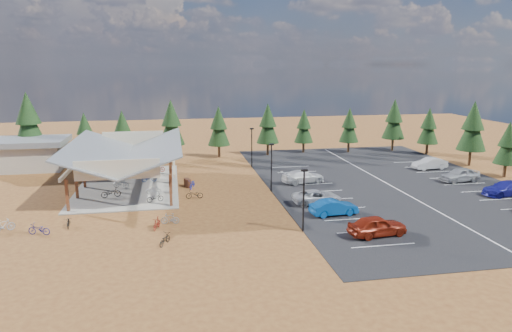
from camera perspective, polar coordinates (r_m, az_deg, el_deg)
name	(u,v)px	position (r m, az deg, el deg)	size (l,w,h in m)	color
ground	(226,199)	(45.58, -3.72, -4.17)	(140.00, 140.00, 0.00)	brown
asphalt_lot	(386,183)	(53.58, 15.94, -2.06)	(27.00, 44.00, 0.04)	black
concrete_pad	(129,186)	(52.28, -15.60, -2.37)	(10.60, 18.60, 0.10)	gray
bike_pavilion	(127,152)	(51.47, -15.84, 1.69)	(11.65, 19.40, 4.97)	#5E2A1A
outbuilding	(22,154)	(65.21, -27.20, 1.38)	(11.00, 7.00, 3.90)	#ADA593
lamp_post_0	(304,196)	(36.26, 5.98, -3.73)	(0.50, 0.25, 5.14)	black
lamp_post_1	(271,164)	(47.54, 1.94, 0.25)	(0.50, 0.25, 5.14)	black
lamp_post_2	(252,145)	(59.10, -0.54, 2.70)	(0.50, 0.25, 5.14)	black
trash_bin_0	(188,183)	(50.26, -8.46, -2.16)	(0.60, 0.60, 0.90)	#442518
trash_bin_1	(187,182)	(50.80, -8.67, -2.01)	(0.60, 0.60, 0.90)	#442518
pine_0	(28,120)	(67.81, -26.58, 5.15)	(4.15, 4.15, 9.67)	#382314
pine_1	(85,132)	(66.86, -20.61, 4.04)	(2.90, 2.90, 6.77)	#382314
pine_2	(123,129)	(66.78, -16.34, 4.41)	(2.97, 2.97, 6.92)	#382314
pine_3	(171,123)	(65.31, -10.55, 5.33)	(3.60, 3.60, 8.39)	#382314
pine_4	(219,126)	(65.39, -4.69, 4.98)	(3.18, 3.18, 7.41)	#382314
pine_5	(268,124)	(66.69, 1.49, 5.31)	(3.29, 3.29, 7.67)	#382314
pine_6	(304,126)	(69.16, 6.01, 4.97)	(2.85, 2.85, 6.65)	#382314
pine_7	(349,125)	(70.39, 11.58, 5.01)	(2.93, 2.93, 6.83)	#382314
pine_8	(394,119)	(73.42, 16.87, 5.61)	(3.44, 3.44, 8.02)	#382314
pine_11	(508,143)	(61.22, 28.97, 2.48)	(2.85, 2.85, 6.64)	#382314
pine_12	(473,126)	(66.09, 25.48, 4.50)	(3.68, 3.68, 8.56)	#382314
pine_13	(429,126)	(71.92, 20.78, 4.69)	(3.00, 3.00, 6.99)	#382314
bike_0	(111,192)	(47.90, -17.68, -3.18)	(0.67, 1.91, 1.01)	black
bike_1	(121,183)	(51.21, -16.52, -2.09)	(0.48, 1.68, 1.01)	#989BA0
bike_2	(114,175)	(55.43, -17.28, -1.06)	(0.65, 1.86, 0.98)	#164B8B
bike_3	(119,171)	(57.22, -16.81, -0.54)	(0.53, 1.86, 1.12)	maroon
bike_4	(155,198)	(45.28, -12.50, -3.88)	(0.56, 1.60, 0.84)	black
bike_5	(154,190)	(47.87, -12.66, -2.93)	(0.44, 1.57, 0.95)	#9FA3A7
bike_6	(149,178)	(53.08, -13.22, -1.48)	(0.57, 1.65, 0.87)	#214798
bike_7	(158,168)	(57.52, -12.14, -0.28)	(0.47, 1.65, 0.99)	maroon
bike_8	(68,222)	(40.83, -22.40, -6.48)	(0.59, 1.70, 0.89)	black
bike_9	(3,226)	(41.92, -29.03, -6.54)	(0.49, 1.75, 1.05)	#95969D
bike_10	(39,229)	(39.96, -25.50, -7.15)	(0.62, 1.79, 0.94)	navy
bike_11	(157,223)	(38.26, -12.28, -6.99)	(0.46, 1.62, 0.97)	maroon
bike_12	(165,239)	(34.91, -11.36, -8.99)	(0.57, 1.63, 0.86)	black
bike_13	(170,219)	(39.19, -10.69, -6.48)	(0.44, 1.54, 0.93)	gray
bike_14	(192,184)	(49.75, -7.97, -2.24)	(0.66, 1.88, 0.99)	#12219F
bike_16	(195,194)	(46.04, -7.70, -3.52)	(0.59, 1.68, 0.88)	black
car_0	(377,226)	(37.04, 14.92, -7.23)	(1.87, 4.64, 1.58)	maroon
car_1	(334,207)	(41.13, 9.71, -5.11)	(1.49, 4.27, 1.41)	#094591
car_2	(317,197)	(44.22, 7.63, -3.84)	(2.19, 4.75, 1.32)	#9FA1A6
car_3	(303,177)	(51.72, 5.90, -1.32)	(2.00, 4.93, 1.43)	silver
car_7	(506,188)	(53.07, 28.78, -2.47)	(2.03, 5.00, 1.45)	navy
car_8	(460,175)	(56.94, 24.10, -0.99)	(1.88, 4.67, 1.59)	gray
car_9	(430,164)	(62.19, 20.88, 0.29)	(1.55, 4.44, 1.46)	#BDBDBD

